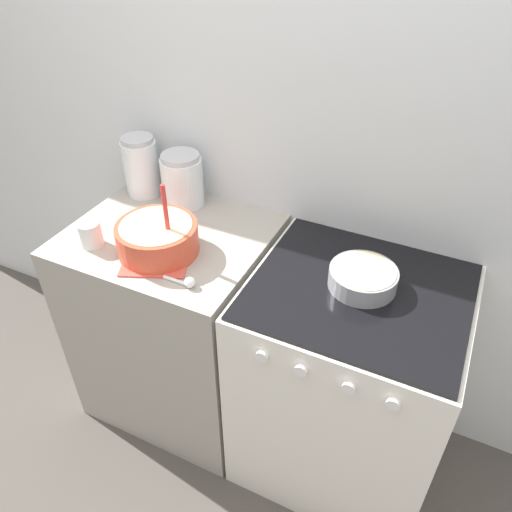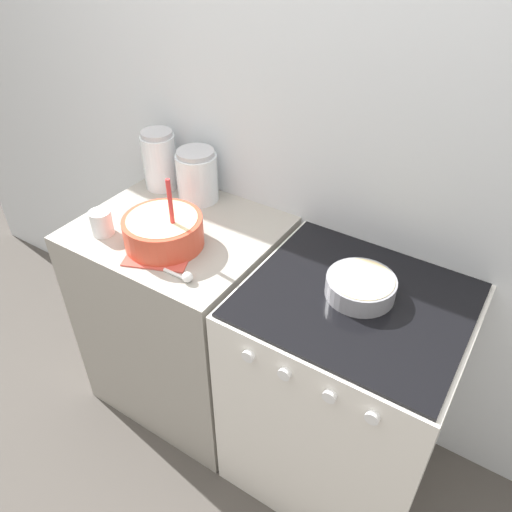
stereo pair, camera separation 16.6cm
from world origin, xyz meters
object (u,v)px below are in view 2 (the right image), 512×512
(stove, at_px, (342,391))
(storage_jar_middle, at_px, (197,179))
(storage_jar_left, at_px, (160,164))
(mixing_bowl, at_px, (163,230))
(baking_pan, at_px, (361,286))
(tin_can, at_px, (101,223))

(stove, bearing_deg, storage_jar_middle, 164.94)
(storage_jar_left, bearing_deg, mixing_bowl, -47.71)
(baking_pan, distance_m, tin_can, 0.96)
(stove, distance_m, baking_pan, 0.50)
(baking_pan, relative_size, tin_can, 2.34)
(tin_can, bearing_deg, storage_jar_left, 97.68)
(mixing_bowl, relative_size, storage_jar_left, 1.15)
(storage_jar_left, distance_m, storage_jar_middle, 0.20)
(storage_jar_middle, bearing_deg, storage_jar_left, -180.00)
(mixing_bowl, height_order, baking_pan, mixing_bowl)
(baking_pan, relative_size, storage_jar_middle, 1.03)
(stove, xyz_separation_m, storage_jar_middle, (-0.80, 0.21, 0.55))
(stove, height_order, storage_jar_middle, storage_jar_middle)
(mixing_bowl, height_order, storage_jar_left, mixing_bowl)
(stove, xyz_separation_m, tin_can, (-0.94, -0.18, 0.51))
(mixing_bowl, relative_size, baking_pan, 1.29)
(baking_pan, xyz_separation_m, storage_jar_middle, (-0.80, 0.19, 0.06))
(mixing_bowl, bearing_deg, baking_pan, 10.18)
(mixing_bowl, height_order, storage_jar_middle, mixing_bowl)
(stove, distance_m, storage_jar_left, 1.16)
(storage_jar_left, xyz_separation_m, storage_jar_middle, (0.19, 0.00, -0.01))
(storage_jar_left, xyz_separation_m, tin_can, (0.05, -0.39, -0.06))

